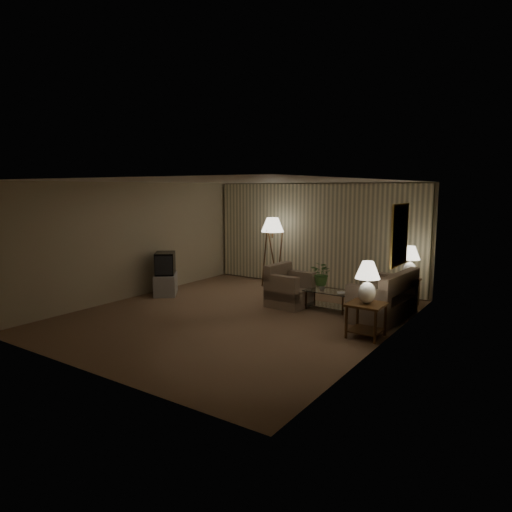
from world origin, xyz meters
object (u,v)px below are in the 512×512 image
Objects in this scene: floor_lamp at (272,251)px; side_table_far at (409,288)px; armchair at (290,290)px; table_lamp_near at (368,279)px; coffee_table at (328,297)px; tv_cabinet at (166,284)px; vase at (322,287)px; sofa at (383,299)px; ottoman at (301,293)px; crt_tv at (165,263)px; side_table_near at (366,313)px; table_lamp_far at (410,259)px.

side_table_far is at bearing 0.15° from floor_lamp.
table_lamp_near is at bearing -113.68° from armchair.
tv_cabinet reaches higher than coffee_table.
vase is (-0.15, 0.00, 0.21)m from coffee_table.
sofa reaches higher than ottoman.
crt_tv is at bearing 175.94° from table_lamp_near.
side_table_near is 2.60m from side_table_far.
table_lamp_far is at bearing 25.02° from ottoman.
floor_lamp reaches higher than table_lamp_near.
table_lamp_near is at bearing -40.75° from vase.
armchair reaches higher than vase.
side_table_near is 1.11× the size of ottoman.
floor_lamp reaches higher than tv_cabinet.
coffee_table is 1.02× the size of tv_cabinet.
side_table_near is (0.15, -1.35, 0.05)m from sofa.
tv_cabinet is at bearing -167.27° from coffee_table.
coffee_table is 4.00m from tv_cabinet.
table_lamp_far is 5.66m from crt_tv.
sofa is at bearing -96.84° from table_lamp_far.
table_lamp_near is 5.22m from crt_tv.
crt_tv is at bearing -158.08° from ottoman.
crt_tv reaches higher than sofa.
tv_cabinet is 3.29m from ottoman.
tv_cabinet is (-5.05, -0.98, -0.12)m from sofa.
sofa is 5.16m from crt_tv.
coffee_table is 0.92m from ottoman.
floor_lamp is at bearing 143.73° from side_table_near.
table_lamp_far reaches higher than ottoman.
side_table_near is 0.61m from table_lamp_near.
side_table_near is 2.69m from ottoman.
floor_lamp is 13.05× the size of vase.
ottoman is (-2.15, -1.00, -0.84)m from table_lamp_far.
table_lamp_far is (-0.00, 2.60, -0.01)m from table_lamp_near.
side_table_far is at bearing 0.00° from table_lamp_far.
table_lamp_near is 2.81m from ottoman.
side_table_far reaches higher than vase.
armchair is at bearing -47.20° from floor_lamp.
sofa is 1.42m from table_lamp_far.
side_table_far is 2.68m from table_lamp_near.
vase is at bearing -137.06° from table_lamp_far.
sofa is 2.35× the size of crt_tv.
side_table_far is at bearing -51.58° from armchair.
side_table_near is at bearing -36.27° from floor_lamp.
side_table_far is (-0.00, 2.60, -0.03)m from side_table_near.
side_table_near is 1.02× the size of side_table_far.
side_table_near reaches higher than vase.
sofa is at bearing -79.35° from armchair.
tv_cabinet is at bearing 175.94° from table_lamp_near.
coffee_table is (-1.15, -0.10, -0.10)m from sofa.
armchair is at bearing 152.96° from side_table_near.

